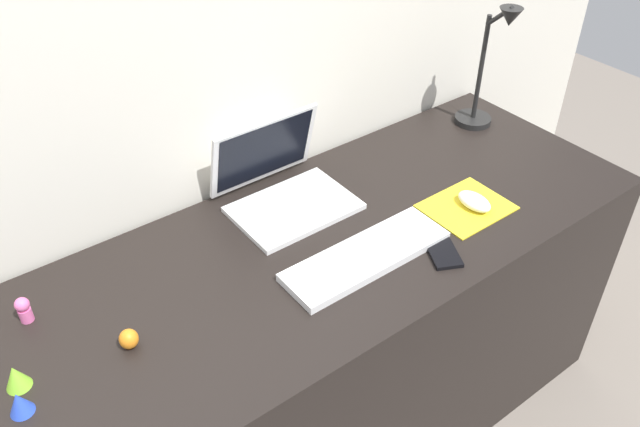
# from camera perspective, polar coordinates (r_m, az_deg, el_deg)

# --- Properties ---
(back_wall) EXTENTS (2.95, 0.05, 1.38)m
(back_wall) POSITION_cam_1_polar(r_m,az_deg,el_deg) (1.79, -7.31, 1.82)
(back_wall) COLOR silver
(back_wall) RESTS_ON ground_plane
(desk) EXTENTS (1.75, 0.63, 0.74)m
(desk) POSITION_cam_1_polar(r_m,az_deg,el_deg) (1.79, -0.46, -11.96)
(desk) COLOR black
(desk) RESTS_ON ground_plane
(laptop) EXTENTS (0.30, 0.27, 0.21)m
(laptop) POSITION_cam_1_polar(r_m,az_deg,el_deg) (1.64, -3.50, 2.76)
(laptop) COLOR white
(laptop) RESTS_ON desk
(keyboard) EXTENTS (0.41, 0.13, 0.02)m
(keyboard) POSITION_cam_1_polar(r_m,az_deg,el_deg) (1.49, 4.09, -3.75)
(keyboard) COLOR white
(keyboard) RESTS_ON desk
(mousepad) EXTENTS (0.21, 0.17, 0.00)m
(mousepad) POSITION_cam_1_polar(r_m,az_deg,el_deg) (1.68, 12.75, 0.56)
(mousepad) COLOR yellow
(mousepad) RESTS_ON desk
(mouse) EXTENTS (0.06, 0.10, 0.03)m
(mouse) POSITION_cam_1_polar(r_m,az_deg,el_deg) (1.67, 13.42, 1.04)
(mouse) COLOR white
(mouse) RESTS_ON mousepad
(cell_phone) EXTENTS (0.11, 0.14, 0.01)m
(cell_phone) POSITION_cam_1_polar(r_m,az_deg,el_deg) (1.53, 10.61, -3.14)
(cell_phone) COLOR black
(cell_phone) RESTS_ON desk
(desk_lamp) EXTENTS (0.11, 0.15, 0.38)m
(desk_lamp) POSITION_cam_1_polar(r_m,az_deg,el_deg) (1.96, 14.62, 12.03)
(desk_lamp) COLOR black
(desk_lamp) RESTS_ON desk
(toy_figurine_blue) EXTENTS (0.04, 0.04, 0.05)m
(toy_figurine_blue) POSITION_cam_1_polar(r_m,az_deg,el_deg) (1.31, -24.93, -14.88)
(toy_figurine_blue) COLOR blue
(toy_figurine_blue) RESTS_ON desk
(toy_figurine_orange) EXTENTS (0.04, 0.04, 0.04)m
(toy_figurine_orange) POSITION_cam_1_polar(r_m,az_deg,el_deg) (1.35, -16.46, -10.53)
(toy_figurine_orange) COLOR orange
(toy_figurine_orange) RESTS_ON desk
(toy_figurine_pink) EXTENTS (0.03, 0.03, 0.06)m
(toy_figurine_pink) POSITION_cam_1_polar(r_m,az_deg,el_deg) (1.46, -24.60, -7.65)
(toy_figurine_pink) COLOR pink
(toy_figurine_pink) RESTS_ON desk
(toy_figurine_lime) EXTENTS (0.05, 0.05, 0.05)m
(toy_figurine_lime) POSITION_cam_1_polar(r_m,az_deg,el_deg) (1.35, -25.18, -12.87)
(toy_figurine_lime) COLOR #8CDB33
(toy_figurine_lime) RESTS_ON desk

